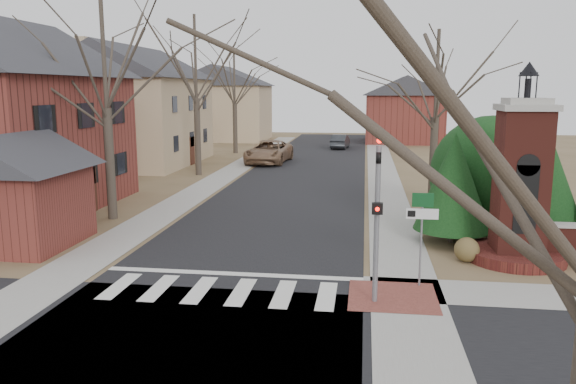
% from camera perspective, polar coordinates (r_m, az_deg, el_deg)
% --- Properties ---
extents(ground, '(120.00, 120.00, 0.00)m').
position_cam_1_polar(ground, '(15.47, -7.64, -11.00)').
color(ground, brown).
rests_on(ground, ground).
extents(main_street, '(8.00, 70.00, 0.01)m').
position_cam_1_polar(main_street, '(36.51, 1.52, 1.55)').
color(main_street, black).
rests_on(main_street, ground).
extents(cross_street, '(120.00, 8.00, 0.01)m').
position_cam_1_polar(cross_street, '(12.85, -11.31, -15.73)').
color(cross_street, black).
rests_on(cross_street, ground).
extents(crosswalk_zone, '(8.00, 2.20, 0.02)m').
position_cam_1_polar(crosswalk_zone, '(16.19, -6.88, -9.96)').
color(crosswalk_zone, silver).
rests_on(crosswalk_zone, ground).
extents(stop_bar, '(8.00, 0.35, 0.02)m').
position_cam_1_polar(stop_bar, '(17.56, -5.63, -8.29)').
color(stop_bar, silver).
rests_on(stop_bar, ground).
extents(sidewalk_right_main, '(2.00, 60.00, 0.02)m').
position_cam_1_polar(sidewalk_right_main, '(36.32, 9.71, 1.37)').
color(sidewalk_right_main, gray).
rests_on(sidewalk_right_main, ground).
extents(sidewalk_left, '(2.00, 60.00, 0.02)m').
position_cam_1_polar(sidewalk_left, '(37.43, -6.42, 1.72)').
color(sidewalk_left, gray).
rests_on(sidewalk_left, ground).
extents(curb_apron, '(2.40, 2.40, 0.02)m').
position_cam_1_polar(curb_apron, '(15.91, 10.58, -10.42)').
color(curb_apron, brown).
rests_on(curb_apron, ground).
extents(traffic_signal_pole, '(0.28, 0.41, 4.50)m').
position_cam_1_polar(traffic_signal_pole, '(14.76, 9.05, -1.59)').
color(traffic_signal_pole, slate).
rests_on(traffic_signal_pole, ground).
extents(sign_post, '(0.90, 0.07, 2.75)m').
position_cam_1_polar(sign_post, '(16.36, 13.43, -2.86)').
color(sign_post, slate).
rests_on(sign_post, ground).
extents(brick_gate_monument, '(3.20, 3.20, 6.47)m').
position_cam_1_polar(brick_gate_monument, '(19.83, 22.47, -0.43)').
color(brick_gate_monument, '#59211A').
rests_on(brick_gate_monument, ground).
extents(house_stucco_left, '(9.80, 12.80, 9.28)m').
position_cam_1_polar(house_stucco_left, '(44.44, -15.49, 8.71)').
color(house_stucco_left, tan).
rests_on(house_stucco_left, ground).
extents(garage_left, '(4.80, 4.80, 4.29)m').
position_cam_1_polar(garage_left, '(22.44, -26.03, 0.67)').
color(garage_left, maroon).
rests_on(garage_left, ground).
extents(house_distant_left, '(10.80, 8.80, 8.53)m').
position_cam_1_polar(house_distant_left, '(63.90, -6.73, 9.10)').
color(house_distant_left, tan).
rests_on(house_distant_left, ground).
extents(house_distant_right, '(8.80, 8.80, 7.30)m').
position_cam_1_polar(house_distant_right, '(62.02, 11.68, 8.37)').
color(house_distant_right, maroon).
rests_on(house_distant_right, ground).
extents(evergreen_near, '(2.80, 2.80, 4.10)m').
position_cam_1_polar(evergreen_near, '(21.38, 16.49, 1.03)').
color(evergreen_near, '#473D33').
rests_on(evergreen_near, ground).
extents(evergreen_mid, '(3.40, 3.40, 4.70)m').
position_cam_1_polar(evergreen_mid, '(23.22, 24.17, 2.01)').
color(evergreen_mid, '#473D33').
rests_on(evergreen_mid, ground).
extents(evergreen_mass, '(4.80, 4.80, 4.80)m').
position_cam_1_polar(evergreen_mass, '(24.12, 19.86, 2.11)').
color(evergreen_mass, black).
rests_on(evergreen_mass, ground).
extents(bare_tree_0, '(8.05, 8.05, 11.15)m').
position_cam_1_polar(bare_tree_0, '(25.43, -18.31, 14.58)').
color(bare_tree_0, '#473D33').
rests_on(bare_tree_0, ground).
extents(bare_tree_1, '(8.40, 8.40, 11.64)m').
position_cam_1_polar(bare_tree_1, '(37.57, -9.41, 13.94)').
color(bare_tree_1, '#473D33').
rests_on(bare_tree_1, ground).
extents(bare_tree_2, '(7.35, 7.35, 10.19)m').
position_cam_1_polar(bare_tree_2, '(50.21, -5.49, 11.96)').
color(bare_tree_2, '#473D33').
rests_on(bare_tree_2, ground).
extents(bare_tree_3, '(7.00, 7.00, 9.70)m').
position_cam_1_polar(bare_tree_3, '(30.10, 14.94, 12.10)').
color(bare_tree_3, '#473D33').
rests_on(bare_tree_3, ground).
extents(pickup_truck, '(3.27, 6.35, 1.71)m').
position_cam_1_polar(pickup_truck, '(43.49, -1.96, 4.11)').
color(pickup_truck, '#88664A').
rests_on(pickup_truck, ground).
extents(distant_car, '(1.81, 4.19, 1.34)m').
position_cam_1_polar(distant_car, '(54.50, 5.34, 5.14)').
color(distant_car, '#313438').
rests_on(distant_car, ground).
extents(dry_shrub_left, '(0.82, 0.82, 0.82)m').
position_cam_1_polar(dry_shrub_left, '(19.49, 17.71, -5.61)').
color(dry_shrub_left, brown).
rests_on(dry_shrub_left, ground).
extents(dry_shrub_right, '(0.81, 0.81, 0.81)m').
position_cam_1_polar(dry_shrub_right, '(19.92, 23.23, -5.64)').
color(dry_shrub_right, brown).
rests_on(dry_shrub_right, ground).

